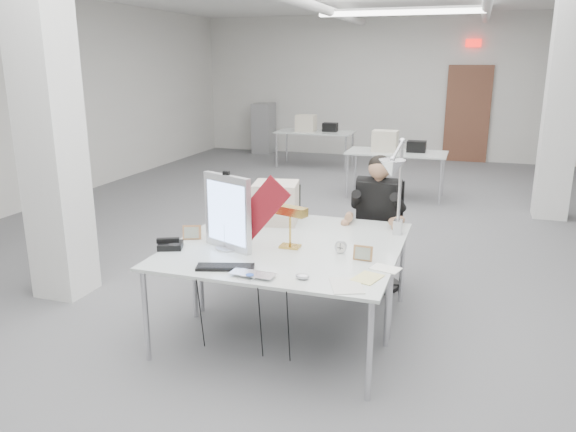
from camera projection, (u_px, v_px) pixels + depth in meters
name	position (u px, v px, depth m)	size (l,w,h in m)	color
room_shell	(352.00, 107.00, 6.32)	(10.04, 14.04, 3.24)	#58585A
desk_main	(269.00, 263.00, 4.18)	(1.80, 0.90, 0.03)	silver
desk_second	(304.00, 230.00, 5.00)	(1.80, 0.90, 0.03)	silver
bg_desk_a	(397.00, 153.00, 9.15)	(1.60, 0.80, 0.03)	silver
bg_desk_b	(315.00, 132.00, 11.77)	(1.60, 0.80, 0.03)	silver
filing_cabinet	(264.00, 128.00, 13.64)	(0.45, 0.55, 1.20)	gray
office_chair	(377.00, 238.00, 5.51)	(0.51, 0.51, 1.03)	black
seated_person	(378.00, 201.00, 5.36)	(0.52, 0.65, 0.97)	black
monitor	(227.00, 212.00, 4.39)	(0.48, 0.05, 0.60)	silver
pennant	(260.00, 209.00, 4.25)	(0.52, 0.01, 0.22)	maroon
keyboard	(225.00, 267.00, 4.03)	(0.41, 0.14, 0.02)	black
laptop	(250.00, 277.00, 3.84)	(0.32, 0.21, 0.03)	silver
mouse	(302.00, 276.00, 3.83)	(0.10, 0.06, 0.04)	silver
bankers_lamp	(290.00, 228.00, 4.45)	(0.28, 0.11, 0.32)	gold
desk_phone	(170.00, 246.00, 4.46)	(0.19, 0.17, 0.05)	black
picture_frame_left	(192.00, 232.00, 4.68)	(0.15, 0.01, 0.12)	#B67B4E
picture_frame_right	(363.00, 253.00, 4.19)	(0.15, 0.01, 0.11)	#B7804F
desk_clock	(341.00, 247.00, 4.35)	(0.10, 0.10, 0.03)	silver
paper_stack_a	(346.00, 285.00, 3.73)	(0.20, 0.29, 0.01)	silver
paper_stack_b	(367.00, 278.00, 3.85)	(0.16, 0.22, 0.01)	#ECE38D
paper_stack_c	(386.00, 269.00, 4.02)	(0.20, 0.14, 0.01)	white
beige_monitor	(276.00, 203.00, 5.14)	(0.39, 0.37, 0.37)	beige
architect_lamp	(396.00, 185.00, 4.49)	(0.26, 0.75, 0.96)	#B7B7BC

